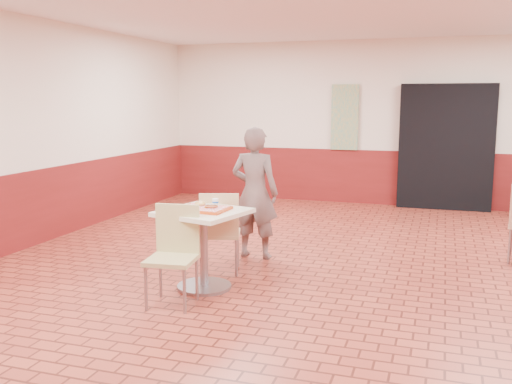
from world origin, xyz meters
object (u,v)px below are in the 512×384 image
(chair_main_front, at_px, (174,249))
(chair_main_back, at_px, (220,228))
(customer, at_px, (255,193))
(ring_donut, at_px, (200,204))
(main_table, at_px, (204,236))
(long_john_donut, at_px, (211,206))
(paper_cup, at_px, (215,202))
(serving_tray, at_px, (203,209))

(chair_main_front, bearing_deg, chair_main_back, 79.11)
(customer, xyz_separation_m, ring_donut, (-0.20, -1.19, 0.06))
(main_table, distance_m, chair_main_back, 0.51)
(long_john_donut, distance_m, paper_cup, 0.09)
(customer, relative_size, paper_cup, 19.79)
(long_john_donut, bearing_deg, main_table, 173.56)
(main_table, distance_m, customer, 1.31)
(chair_main_back, bearing_deg, long_john_donut, 85.13)
(ring_donut, xyz_separation_m, long_john_donut, (0.17, -0.10, 0.00))
(long_john_donut, height_order, paper_cup, paper_cup)
(customer, relative_size, long_john_donut, 10.85)
(chair_main_back, height_order, paper_cup, paper_cup)
(serving_tray, distance_m, ring_donut, 0.12)
(serving_tray, distance_m, paper_cup, 0.14)
(chair_main_front, distance_m, customer, 1.80)
(chair_main_front, bearing_deg, ring_donut, 81.00)
(serving_tray, bearing_deg, main_table, 90.00)
(chair_main_back, relative_size, serving_tray, 1.88)
(serving_tray, xyz_separation_m, ring_donut, (-0.07, 0.09, 0.03))
(chair_main_back, relative_size, long_john_donut, 6.26)
(chair_main_back, distance_m, long_john_donut, 0.64)
(paper_cup, bearing_deg, chair_main_front, -109.42)
(main_table, bearing_deg, serving_tray, -90.00)
(chair_main_back, xyz_separation_m, paper_cup, (0.13, -0.43, 0.37))
(serving_tray, bearing_deg, chair_main_back, 92.75)
(chair_main_front, height_order, customer, customer)
(ring_donut, bearing_deg, long_john_donut, -31.99)
(chair_main_front, distance_m, ring_donut, 0.67)
(main_table, distance_m, chair_main_front, 0.49)
(paper_cup, bearing_deg, long_john_donut, -95.12)
(customer, height_order, ring_donut, customer)
(chair_main_front, distance_m, paper_cup, 0.70)
(chair_main_back, bearing_deg, serving_tray, 75.11)
(serving_tray, relative_size, ring_donut, 4.40)
(main_table, height_order, chair_main_back, chair_main_back)
(chair_main_back, relative_size, paper_cup, 11.41)
(chair_main_back, relative_size, customer, 0.58)
(chair_main_back, height_order, ring_donut, chair_main_back)
(main_table, bearing_deg, paper_cup, 37.91)
(chair_main_back, bearing_deg, customer, -118.81)
(ring_donut, bearing_deg, serving_tray, -51.95)
(long_john_donut, bearing_deg, ring_donut, 148.01)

